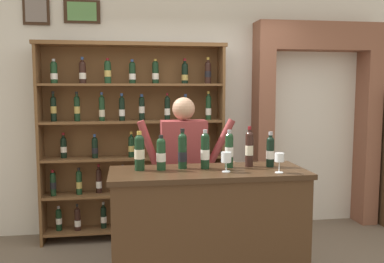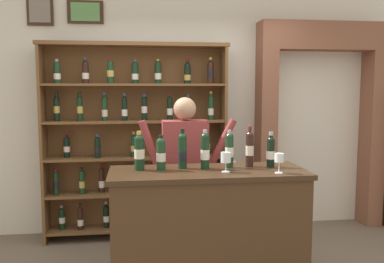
% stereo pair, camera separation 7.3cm
% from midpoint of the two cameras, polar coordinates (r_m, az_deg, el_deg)
% --- Properties ---
extents(back_wall, '(12.00, 0.19, 3.56)m').
position_cam_midpoint_polar(back_wall, '(5.00, -2.04, 7.07)').
color(back_wall, silver).
rests_on(back_wall, ground).
extents(wine_shelf, '(2.05, 0.32, 2.18)m').
position_cam_midpoint_polar(wine_shelf, '(4.69, -8.49, -0.74)').
color(wine_shelf, brown).
rests_on(wine_shelf, ground).
extents(archway_doorway, '(1.55, 0.45, 2.46)m').
position_cam_midpoint_polar(archway_doorway, '(5.33, 15.91, 2.60)').
color(archway_doorway, brown).
rests_on(archway_doorway, ground).
extents(tasting_counter, '(1.57, 0.60, 1.04)m').
position_cam_midpoint_polar(tasting_counter, '(3.47, 1.54, -13.80)').
color(tasting_counter, '#422B19').
rests_on(tasting_counter, ground).
extents(shopkeeper, '(0.95, 0.22, 1.61)m').
position_cam_midpoint_polar(shopkeeper, '(3.94, -1.66, -4.24)').
color(shopkeeper, '#2D3347').
rests_on(shopkeeper, ground).
extents(tasting_bottle_super_tuscan, '(0.08, 0.08, 0.31)m').
position_cam_midpoint_polar(tasting_bottle_super_tuscan, '(3.33, -7.83, -2.71)').
color(tasting_bottle_super_tuscan, black).
rests_on(tasting_bottle_super_tuscan, tasting_counter).
extents(tasting_bottle_chianti, '(0.08, 0.08, 0.28)m').
position_cam_midpoint_polar(tasting_bottle_chianti, '(3.32, -4.88, -2.97)').
color(tasting_bottle_chianti, '#19381E').
rests_on(tasting_bottle_chianti, tasting_counter).
extents(tasting_bottle_brunello, '(0.07, 0.07, 0.33)m').
position_cam_midpoint_polar(tasting_bottle_brunello, '(3.37, -1.93, -2.62)').
color(tasting_bottle_brunello, black).
rests_on(tasting_bottle_brunello, tasting_counter).
extents(tasting_bottle_grappa, '(0.07, 0.07, 0.32)m').
position_cam_midpoint_polar(tasting_bottle_grappa, '(3.37, 1.19, -2.56)').
color(tasting_bottle_grappa, black).
rests_on(tasting_bottle_grappa, tasting_counter).
extents(tasting_bottle_rosso, '(0.07, 0.07, 0.31)m').
position_cam_midpoint_polar(tasting_bottle_rosso, '(3.42, 4.51, -2.44)').
color(tasting_bottle_rosso, '#19381E').
rests_on(tasting_bottle_rosso, tasting_counter).
extents(tasting_bottle_vin_santo, '(0.07, 0.07, 0.34)m').
position_cam_midpoint_polar(tasting_bottle_vin_santo, '(3.48, 7.26, -2.24)').
color(tasting_bottle_vin_santo, black).
rests_on(tasting_bottle_vin_santo, tasting_counter).
extents(tasting_bottle_prosecco, '(0.07, 0.07, 0.29)m').
position_cam_midpoint_polar(tasting_bottle_prosecco, '(3.50, 10.09, -2.59)').
color(tasting_bottle_prosecco, black).
rests_on(tasting_bottle_prosecco, tasting_counter).
extents(wine_glass_left, '(0.07, 0.07, 0.16)m').
position_cam_midpoint_polar(wine_glass_left, '(3.27, 11.26, -3.61)').
color(wine_glass_left, silver).
rests_on(wine_glass_left, tasting_counter).
extents(wine_glass_center, '(0.08, 0.08, 0.16)m').
position_cam_midpoint_polar(wine_glass_center, '(3.25, 4.08, -3.62)').
color(wine_glass_center, silver).
rests_on(wine_glass_center, tasting_counter).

